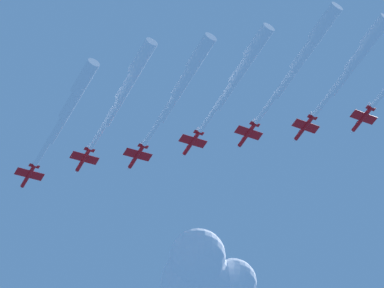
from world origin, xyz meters
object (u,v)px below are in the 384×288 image
jet_starboard_inner (184,81)px  jet_lead (70,104)px  jet_starboard_mid (304,54)px  jet_port_outer (357,58)px  jet_port_mid (241,70)px  jet_port_inner (127,85)px

jet_starboard_inner → jet_lead: bearing=77.4°
jet_lead → jet_starboard_inner: bearing=-102.6°
jet_starboard_mid → jet_port_outer: bearing=-87.7°
jet_lead → jet_starboard_inner: jet_starboard_inner is taller
jet_lead → jet_port_mid: bearing=-101.3°
jet_starboard_inner → jet_starboard_mid: jet_starboard_mid is taller
jet_port_inner → jet_starboard_inner: (-3.01, -15.54, -3.07)m
jet_starboard_inner → jet_starboard_mid: 32.77m
jet_port_outer → jet_port_mid: bearing=81.4°
jet_starboard_mid → jet_port_outer: jet_starboard_mid is taller
jet_port_outer → jet_lead: bearing=79.8°
jet_starboard_mid → jet_port_mid: bearing=72.9°
jet_port_inner → jet_starboard_mid: jet_port_inner is taller
jet_starboard_inner → jet_port_outer: bearing=-98.5°
jet_lead → jet_starboard_inner: size_ratio=0.98×
jet_lead → jet_port_inner: 16.25m
jet_lead → jet_starboard_inner: (-6.92, -30.89, 0.55)m
jet_port_inner → jet_starboard_inner: 16.13m
jet_starboard_mid → jet_lead: bearing=77.2°
jet_port_inner → jet_port_outer: size_ratio=1.11×
jet_lead → jet_port_mid: (-9.20, -46.19, 2.66)m
jet_port_inner → jet_port_mid: 31.30m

